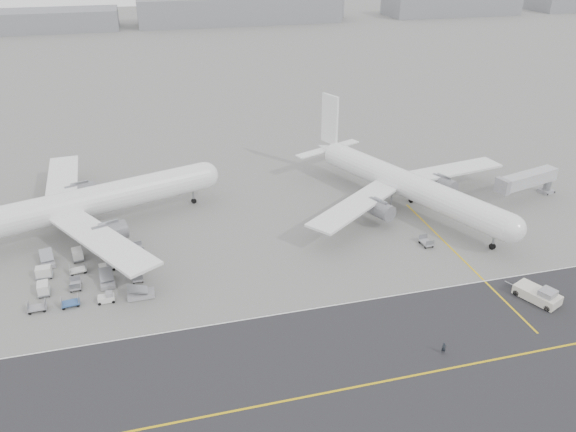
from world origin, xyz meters
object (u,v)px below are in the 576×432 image
object	(u,v)px
pushback_tug	(538,295)
airliner_a	(78,204)
airliner_b	(404,183)
ground_crew_a	(444,348)
jet_bridge	(527,180)

from	to	relation	value
pushback_tug	airliner_a	bearing A→B (deg)	125.58
airliner_b	ground_crew_a	distance (m)	41.85
airliner_a	ground_crew_a	world-z (taller)	airliner_a
airliner_a	ground_crew_a	xyz separation A→B (m)	(46.03, -45.17, -4.47)
pushback_tug	ground_crew_a	world-z (taller)	pushback_tug
airliner_a	airliner_b	world-z (taller)	airliner_a
airliner_b	jet_bridge	distance (m)	25.02
ground_crew_a	airliner_a	bearing A→B (deg)	147.80
airliner_a	pushback_tug	distance (m)	75.39
airliner_a	airliner_b	bearing A→B (deg)	-112.71
airliner_b	pushback_tug	size ratio (longest dim) A/B	5.82
jet_bridge	pushback_tug	bearing A→B (deg)	-136.59
airliner_b	ground_crew_a	bearing A→B (deg)	-130.88
airliner_b	ground_crew_a	size ratio (longest dim) A/B	28.84
airliner_a	jet_bridge	xyz separation A→B (m)	(83.62, -8.42, -1.26)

